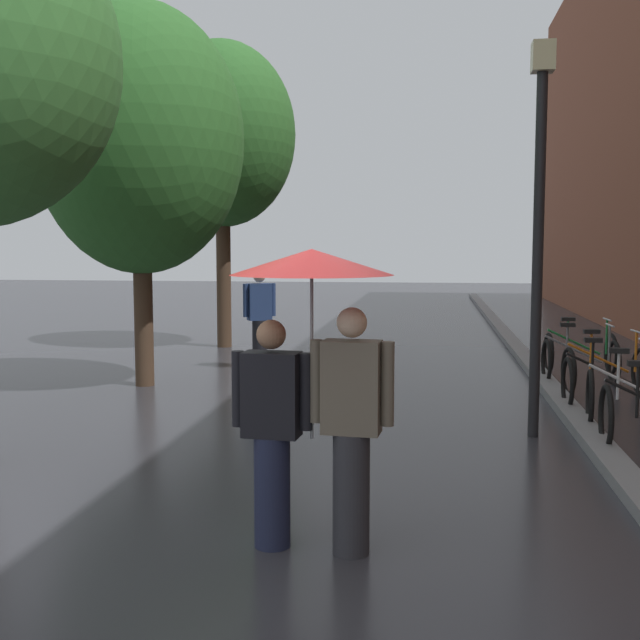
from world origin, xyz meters
name	(u,v)px	position (x,y,z in m)	size (l,w,h in m)	color
ground_plane	(223,553)	(0.00, 0.00, 0.00)	(80.00, 80.00, 0.00)	#2D2D33
kerb_strip	(523,355)	(3.20, 10.00, 0.06)	(0.30, 36.00, 0.12)	slate
street_tree_1	(140,140)	(-2.93, 6.19, 3.73)	(3.13, 3.13, 5.77)	#473323
street_tree_2	(222,136)	(-2.91, 10.80, 4.43)	(3.06, 3.06, 6.37)	#473323
parked_bicycle_1	(636,398)	(3.83, 4.23, 0.38)	(1.16, 0.83, 0.96)	black
parked_bicycle_2	(608,382)	(3.74, 5.27, 0.38)	(1.09, 0.72, 0.96)	black
parked_bicycle_3	(605,370)	(3.92, 6.33, 0.38)	(1.14, 0.80, 0.96)	black
parked_bicycle_4	(580,360)	(3.75, 7.23, 0.38)	(1.10, 0.73, 0.96)	black
parked_bicycle_5	(580,352)	(3.91, 8.18, 0.38)	(1.11, 0.75, 0.96)	black
couple_under_umbrella	(312,351)	(0.61, 0.16, 1.42)	(1.16, 1.14, 2.13)	#1E233D
street_lamp_post	(539,210)	(2.60, 3.74, 2.54)	(0.24, 0.24, 4.35)	black
pedestrian_walking_midground	(259,317)	(-1.53, 8.06, 0.92)	(0.53, 0.44, 1.72)	black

